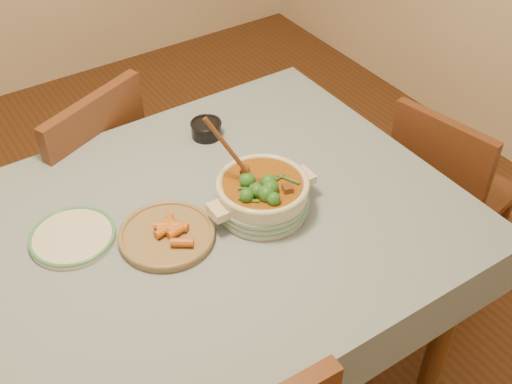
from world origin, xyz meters
The scene contains 7 objects.
dining_table centered at (0.00, 0.00, 0.66)m, with size 1.68×1.08×0.76m.
stew_casserole centered at (0.31, -0.05, 0.82)m, with size 0.32×0.25×0.30m.
white_plate centered at (-0.17, 0.13, 0.77)m, with size 0.29×0.29×0.02m.
condiment_bowl centered at (0.36, 0.34, 0.79)m, with size 0.10×0.10×0.05m.
fried_plate centered at (0.04, 0.00, 0.77)m, with size 0.31×0.31×0.04m.
chair_far centered at (0.03, 0.65, 0.50)m, with size 0.54×0.54×0.88m.
chair_right centered at (1.11, -0.04, 0.45)m, with size 0.44×0.44×0.79m.
Camera 1 is at (-0.43, -1.13, 1.95)m, focal length 45.00 mm.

